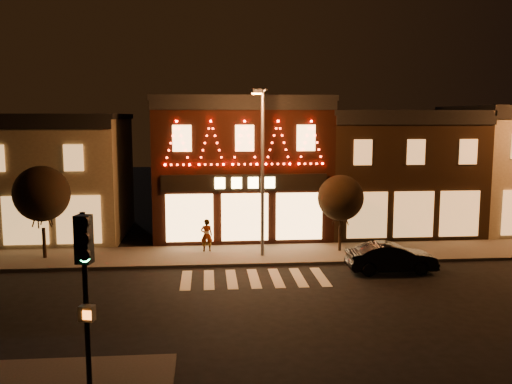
{
  "coord_description": "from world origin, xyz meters",
  "views": [
    {
      "loc": [
        -2.03,
        -19.95,
        7.17
      ],
      "look_at": [
        0.09,
        4.0,
        3.89
      ],
      "focal_mm": 39.13,
      "sensor_mm": 36.0,
      "label": 1
    }
  ],
  "objects": [
    {
      "name": "pedestrian",
      "position": [
        -2.09,
        8.69,
        1.0
      ],
      "size": [
        0.65,
        0.45,
        1.7
      ],
      "primitive_type": "imported",
      "rotation": [
        0.0,
        0.0,
        3.22
      ],
      "color": "gray",
      "rests_on": "sidewalk_far"
    },
    {
      "name": "tree_left",
      "position": [
        -10.17,
        8.07,
        3.37
      ],
      "size": [
        2.75,
        2.75,
        4.6
      ],
      "rotation": [
        0.0,
        0.0,
        -0.18
      ],
      "color": "black",
      "rests_on": "sidewalk_far"
    },
    {
      "name": "sidewalk_far",
      "position": [
        2.0,
        8.0,
        0.07
      ],
      "size": [
        44.0,
        4.0,
        0.15
      ],
      "primitive_type": "cube",
      "color": "#47423D",
      "rests_on": "ground"
    },
    {
      "name": "streetlamp_mid",
      "position": [
        0.66,
        7.3,
        5.03
      ],
      "size": [
        0.8,
        1.9,
        8.32
      ],
      "rotation": [
        0.0,
        0.0,
        0.26
      ],
      "color": "#59595E",
      "rests_on": "sidewalk_far"
    },
    {
      "name": "traffic_signal_near",
      "position": [
        -4.83,
        -7.3,
        3.57
      ],
      "size": [
        0.41,
        0.51,
        4.85
      ],
      "rotation": [
        0.0,
        0.0,
        -0.25
      ],
      "color": "black",
      "rests_on": "sidewalk_near"
    },
    {
      "name": "building_pulp",
      "position": [
        0.0,
        13.98,
        4.16
      ],
      "size": [
        10.2,
        8.34,
        8.3
      ],
      "color": "black",
      "rests_on": "ground"
    },
    {
      "name": "dark_sedan",
      "position": [
        6.42,
        4.5,
        0.68
      ],
      "size": [
        4.11,
        1.44,
        1.35
      ],
      "primitive_type": "imported",
      "rotation": [
        0.0,
        0.0,
        1.57
      ],
      "color": "black",
      "rests_on": "ground"
    },
    {
      "name": "building_right_a",
      "position": [
        9.5,
        13.99,
        3.76
      ],
      "size": [
        9.2,
        8.28,
        7.5
      ],
      "color": "black",
      "rests_on": "ground"
    },
    {
      "name": "tree_right",
      "position": [
        4.88,
        8.21,
        2.95
      ],
      "size": [
        2.39,
        2.39,
        4.0
      ],
      "rotation": [
        0.0,
        0.0,
        -0.23
      ],
      "color": "black",
      "rests_on": "sidewalk_far"
    },
    {
      "name": "ground",
      "position": [
        0.0,
        0.0,
        0.0
      ],
      "size": [
        120.0,
        120.0,
        0.0
      ],
      "primitive_type": "plane",
      "color": "black",
      "rests_on": "ground"
    },
    {
      "name": "building_left",
      "position": [
        -13.0,
        13.99,
        3.66
      ],
      "size": [
        12.2,
        8.28,
        7.3
      ],
      "color": "#7A7057",
      "rests_on": "ground"
    }
  ]
}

